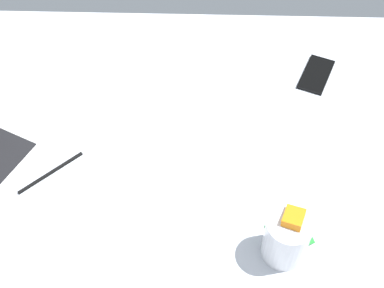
# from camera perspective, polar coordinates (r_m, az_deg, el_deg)

# --- Properties ---
(snack_cup) EXTENTS (0.09, 0.10, 0.13)m
(snack_cup) POSITION_cam_1_polar(r_m,az_deg,el_deg) (1.03, 10.60, -10.28)
(snack_cup) COLOR silver
(snack_cup) RESTS_ON bed_mattress
(cell_phone) EXTENTS (0.16, 0.12, 0.01)m
(cell_phone) POSITION_cam_1_polar(r_m,az_deg,el_deg) (1.42, 13.81, 7.62)
(cell_phone) COLOR black
(cell_phone) RESTS_ON bed_mattress
(charger_cable) EXTENTS (0.12, 0.13, 0.01)m
(charger_cable) POSITION_cam_1_polar(r_m,az_deg,el_deg) (1.21, -15.59, -3.12)
(charger_cable) COLOR black
(charger_cable) RESTS_ON bed_mattress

